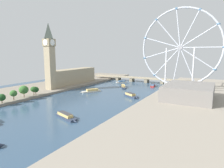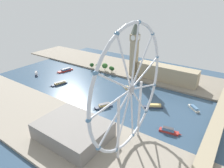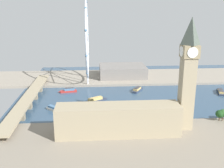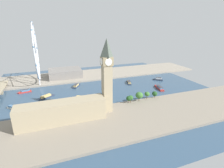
{
  "view_description": "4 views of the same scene",
  "coord_description": "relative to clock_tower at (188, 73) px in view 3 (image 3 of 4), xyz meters",
  "views": [
    {
      "loc": [
        136.2,
        -183.15,
        55.76
      ],
      "look_at": [
        15.47,
        34.87,
        16.09
      ],
      "focal_mm": 31.31,
      "sensor_mm": 36.0,
      "label": 1
    },
    {
      "loc": [
        215.11,
        178.63,
        135.2
      ],
      "look_at": [
        -9.31,
        22.78,
        10.59
      ],
      "focal_mm": 31.38,
      "sensor_mm": 36.0,
      "label": 2
    },
    {
      "loc": [
        -289.52,
        98.56,
        104.29
      ],
      "look_at": [
        7.89,
        78.1,
        18.96
      ],
      "focal_mm": 42.88,
      "sensor_mm": 36.0,
      "label": 3
    },
    {
      "loc": [
        -279.53,
        89.04,
        112.65
      ],
      "look_at": [
        -13.05,
        -10.67,
        15.66
      ],
      "focal_mm": 28.06,
      "sensor_mm": 36.0,
      "label": 4
    }
  ],
  "objects": [
    {
      "name": "clock_tower",
      "position": [
        0.0,
        0.0,
        0.0
      ],
      "size": [
        14.1,
        14.1,
        94.61
      ],
      "color": "tan",
      "rests_on": "riverbank_left"
    },
    {
      "name": "tour_boat_5",
      "position": [
        56.35,
        22.39,
        -50.11
      ],
      "size": [
        20.72,
        29.58,
        4.71
      ],
      "rotation": [
        0.0,
        0.0,
        4.15
      ],
      "color": "beige",
      "rests_on": "ground_plane"
    },
    {
      "name": "riverbank_left",
      "position": [
        -26.57,
        -21.07,
        -50.55
      ],
      "size": [
        90.0,
        520.0,
        3.0
      ],
      "primitive_type": "cube",
      "color": "gray",
      "rests_on": "ground_plane"
    },
    {
      "name": "tour_boat_0",
      "position": [
        81.55,
        75.83,
        -49.89
      ],
      "size": [
        19.33,
        27.28,
        5.12
      ],
      "rotation": [
        0.0,
        0.0,
        5.28
      ],
      "color": "#2D384C",
      "rests_on": "ground_plane"
    },
    {
      "name": "ferris_wheel",
      "position": [
        164.52,
        86.65,
        10.54
      ],
      "size": [
        111.56,
        3.2,
        115.42
      ],
      "color": "silver",
      "rests_on": "riverbank_right"
    },
    {
      "name": "tour_boat_1",
      "position": [
        55.88,
        120.5,
        -50.05
      ],
      "size": [
        17.59,
        18.69,
        4.77
      ],
      "rotation": [
        0.0,
        0.0,
        3.97
      ],
      "color": "beige",
      "rests_on": "ground_plane"
    },
    {
      "name": "tour_boat_7",
      "position": [
        119.61,
        110.72,
        -49.78
      ],
      "size": [
        8.75,
        24.44,
        5.6
      ],
      "rotation": [
        0.0,
        0.0,
        1.73
      ],
      "color": "#B22D28",
      "rests_on": "ground_plane"
    },
    {
      "name": "tour_boat_4",
      "position": [
        118.18,
        21.67,
        -49.9
      ],
      "size": [
        26.04,
        17.76,
        5.26
      ],
      "rotation": [
        0.0,
        0.0,
        5.75
      ],
      "color": "#2D384C",
      "rests_on": "ground_plane"
    },
    {
      "name": "riverside_hall",
      "position": [
        185.92,
        34.22,
        -40.74
      ],
      "size": [
        52.09,
        69.13,
        16.62
      ],
      "primitive_type": "cube",
      "color": "gray",
      "rests_on": "riverbank_right"
    },
    {
      "name": "riverbank_right",
      "position": [
        185.52,
        -21.07,
        -50.55
      ],
      "size": [
        90.0,
        520.0,
        3.0
      ],
      "primitive_type": "cube",
      "color": "gray",
      "rests_on": "ground_plane"
    },
    {
      "name": "ground_plane",
      "position": [
        79.48,
        -21.07,
        -52.05
      ],
      "size": [
        382.09,
        382.09,
        0.0
      ],
      "primitive_type": "plane",
      "color": "#334C66"
    },
    {
      "name": "parliament_block",
      "position": [
        -7.98,
        58.62,
        -36.39
      ],
      "size": [
        22.0,
        101.25,
        25.32
      ],
      "primitive_type": "cube",
      "color": "tan",
      "rests_on": "riverbank_left"
    },
    {
      "name": "tour_boat_3",
      "position": [
        102.47,
        -81.96,
        -50.09
      ],
      "size": [
        30.25,
        14.2,
        4.66
      ],
      "rotation": [
        0.0,
        0.0,
        5.97
      ],
      "color": "#2D384C",
      "rests_on": "ground_plane"
    },
    {
      "name": "river_bridge",
      "position": [
        79.48,
        151.26,
        -45.35
      ],
      "size": [
        194.09,
        14.14,
        8.95
      ],
      "color": "tan",
      "rests_on": "ground_plane"
    }
  ]
}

